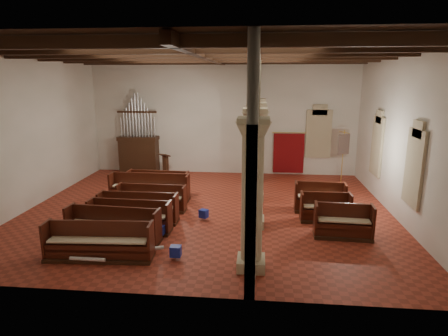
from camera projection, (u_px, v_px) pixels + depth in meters
floor at (208, 210)px, 14.65m from camera, size 14.00×14.00×0.00m
ceiling at (206, 50)px, 13.26m from camera, size 14.00×14.00×0.00m
wall_back at (223, 117)px, 19.76m from camera, size 14.00×0.02×6.00m
wall_front at (169, 173)px, 8.15m from camera, size 14.00×0.02×6.00m
wall_left at (30, 131)px, 14.61m from camera, size 0.02×12.00×6.00m
wall_right at (402, 136)px, 13.30m from camera, size 0.02×12.00×6.00m
ceiling_beams at (206, 55)px, 13.30m from camera, size 13.80×11.80×0.30m
arcade at (256, 119)px, 13.66m from camera, size 0.90×11.90×6.00m
window_right_a at (415, 168)px, 12.04m from camera, size 0.03×1.00×2.20m
window_right_b at (378, 146)px, 15.91m from camera, size 0.03×1.00×2.20m
window_back at (318, 134)px, 19.46m from camera, size 1.00×0.03×2.20m
pipe_organ at (139, 148)px, 20.08m from camera, size 2.10×0.85×4.40m
lectern at (166, 167)px, 19.39m from camera, size 0.63×0.67×1.28m
dossal_curtain at (289, 153)px, 19.79m from camera, size 1.80×0.07×2.17m
processional_banner at (342, 169)px, 17.79m from camera, size 0.57×0.72×2.68m
hymnal_box_a at (176, 251)px, 10.57m from camera, size 0.31×0.25×0.31m
hymnal_box_b at (160, 230)px, 12.05m from camera, size 0.32×0.27×0.29m
hymnal_box_c at (204, 214)px, 13.53m from camera, size 0.36×0.33×0.29m
tube_heater_a at (88, 259)px, 10.30m from camera, size 1.01×0.11×0.10m
tube_heater_b at (145, 250)px, 10.87m from camera, size 1.03×0.51×0.11m
nave_pew_0 at (99, 247)px, 10.59m from camera, size 3.08×0.90×1.08m
nave_pew_1 at (113, 231)px, 11.70m from camera, size 3.01×0.94×1.11m
nave_pew_2 at (130, 221)px, 12.52m from camera, size 2.80×0.81×1.07m
nave_pew_3 at (138, 212)px, 13.36m from camera, size 2.83×0.72×1.06m
nave_pew_4 at (152, 202)px, 14.53m from camera, size 2.69×0.75×1.01m
nave_pew_5 at (150, 192)px, 15.72m from camera, size 3.35×0.79×1.14m
nave_pew_6 at (158, 186)px, 16.59m from camera, size 2.73×0.81×1.04m
aisle_pew_0 at (343, 226)px, 12.04m from camera, size 1.87×0.83×1.10m
aisle_pew_1 at (325, 212)px, 13.40m from camera, size 1.76×0.70×1.04m
aisle_pew_2 at (320, 202)px, 14.37m from camera, size 1.93×0.83×1.14m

